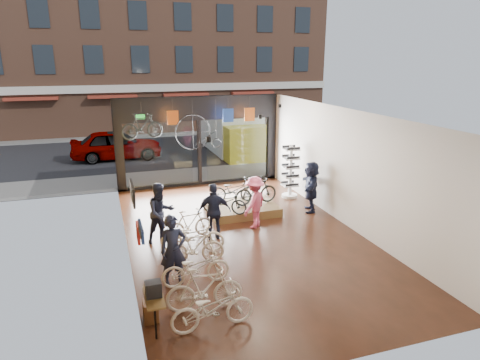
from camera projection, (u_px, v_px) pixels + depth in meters
name	position (u px, v px, depth m)	size (l,w,h in m)	color
ground_plane	(244.00, 236.00, 13.31)	(7.00, 12.00, 0.04)	black
ceiling	(244.00, 112.00, 12.25)	(7.00, 12.00, 0.04)	black
wall_left	(122.00, 188.00, 11.72)	(0.04, 12.00, 3.80)	olive
wall_right	(347.00, 168.00, 13.83)	(0.04, 12.00, 3.80)	beige
wall_back	(357.00, 267.00, 7.28)	(7.00, 0.04, 3.80)	beige
storefront	(199.00, 141.00, 18.26)	(7.00, 0.26, 3.80)	black
exit_sign	(140.00, 117.00, 17.11)	(0.35, 0.06, 0.18)	#198C26
street_road	(168.00, 145.00, 27.01)	(30.00, 18.00, 0.02)	black
sidewalk_near	(194.00, 175.00, 19.86)	(30.00, 2.40, 0.12)	slate
sidewalk_far	(159.00, 134.00, 30.64)	(30.00, 2.00, 0.12)	slate
opposite_building	(149.00, 34.00, 31.00)	(26.00, 5.00, 14.00)	brown
street_car	(116.00, 145.00, 23.08)	(1.90, 4.73, 1.61)	gray
box_truck	(235.00, 131.00, 23.92)	(2.36, 7.09, 2.79)	silver
floor_bike_0	(213.00, 308.00, 8.64)	(0.61, 1.75, 0.92)	beige
floor_bike_1	(204.00, 289.00, 9.27)	(0.48, 1.70, 1.02)	beige
floor_bike_2	(196.00, 268.00, 10.34)	(0.58, 1.67, 0.88)	beige
floor_bike_3	(195.00, 247.00, 11.39)	(0.44, 1.57, 0.94)	beige
floor_bike_4	(193.00, 236.00, 12.10)	(0.62, 1.79, 0.94)	beige
floor_bike_5	(190.00, 224.00, 13.04)	(0.42, 1.50, 0.90)	beige
display_platform	(242.00, 209.00, 15.25)	(2.40, 1.80, 0.30)	brown
display_bike_left	(224.00, 202.00, 14.25)	(0.55, 1.57, 0.82)	black
display_bike_mid	(256.00, 191.00, 15.11)	(0.47, 1.65, 0.99)	black
display_bike_right	(233.00, 190.00, 15.44)	(0.56, 1.62, 0.85)	black
customer_0	(173.00, 250.00, 10.26)	(0.65, 0.42, 1.77)	#161C33
customer_1	(161.00, 213.00, 12.66)	(0.88, 0.69, 1.81)	#161C33
customer_2	(214.00, 212.00, 12.86)	(1.02, 0.43, 1.75)	#161C33
customer_3	(255.00, 202.00, 13.75)	(1.10, 0.63, 1.70)	#CC4C72
customer_5	(311.00, 187.00, 15.22)	(1.69, 0.54, 1.83)	#161C33
sunglasses_rack	(290.00, 172.00, 16.69)	(0.61, 0.50, 2.08)	white
wall_merch	(142.00, 263.00, 8.74)	(0.40, 2.40, 2.60)	navy
penny_farthing	(200.00, 133.00, 16.65)	(1.75, 0.06, 1.40)	black
hung_bike	(142.00, 126.00, 15.58)	(0.45, 1.58, 0.95)	black
jersey_left	(173.00, 118.00, 16.85)	(0.45, 0.03, 0.55)	#CC5919
jersey_mid	(228.00, 115.00, 17.53)	(0.45, 0.03, 0.55)	#1E3F99
jersey_right	(250.00, 114.00, 17.81)	(0.45, 0.03, 0.55)	#CC5919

